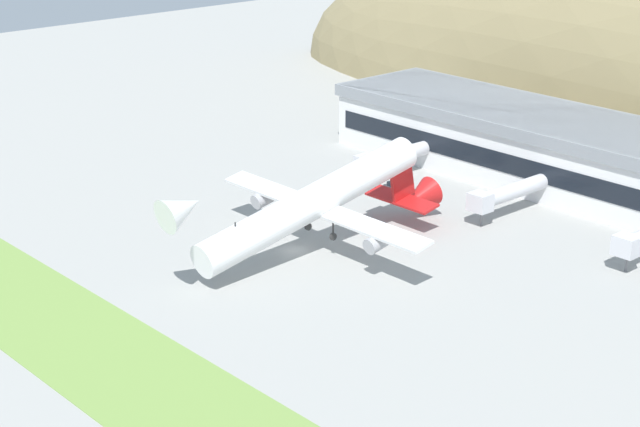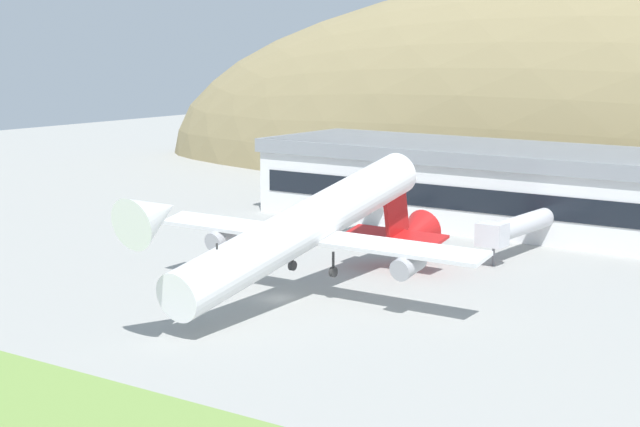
{
  "view_description": "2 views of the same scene",
  "coord_description": "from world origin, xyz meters",
  "px_view_note": "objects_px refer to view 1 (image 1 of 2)",
  "views": [
    {
      "loc": [
        111.53,
        -94.76,
        58.56
      ],
      "look_at": [
        3.55,
        1.78,
        6.37
      ],
      "focal_mm": 60.0,
      "sensor_mm": 36.0,
      "label": 1
    },
    {
      "loc": [
        69.69,
        -88.55,
        28.12
      ],
      "look_at": [
        5.42,
        0.33,
        9.82
      ],
      "focal_mm": 60.0,
      "sensor_mm": 36.0,
      "label": 2
    }
  ],
  "objects_px": {
    "traffic_cone_0": "(280,209)",
    "jetway_1": "(505,194)",
    "jetway_0": "(389,158)",
    "cargo_airplane": "(316,203)",
    "service_car_0": "(333,183)",
    "terminal_building": "(584,153)",
    "service_car_1": "(395,188)"
  },
  "relations": [
    {
      "from": "traffic_cone_0",
      "to": "jetway_1",
      "type": "bearing_deg",
      "value": 43.34
    },
    {
      "from": "jetway_0",
      "to": "jetway_1",
      "type": "relative_size",
      "value": 0.96
    },
    {
      "from": "cargo_airplane",
      "to": "service_car_0",
      "type": "bearing_deg",
      "value": 132.87
    },
    {
      "from": "traffic_cone_0",
      "to": "terminal_building",
      "type": "bearing_deg",
      "value": 59.56
    },
    {
      "from": "service_car_1",
      "to": "jetway_0",
      "type": "bearing_deg",
      "value": 142.78
    },
    {
      "from": "jetway_0",
      "to": "traffic_cone_0",
      "type": "bearing_deg",
      "value": -90.09
    },
    {
      "from": "jetway_0",
      "to": "traffic_cone_0",
      "type": "distance_m",
      "value": 25.45
    },
    {
      "from": "service_car_1",
      "to": "traffic_cone_0",
      "type": "bearing_deg",
      "value": -104.83
    },
    {
      "from": "terminal_building",
      "to": "jetway_1",
      "type": "distance_m",
      "value": 20.53
    },
    {
      "from": "traffic_cone_0",
      "to": "service_car_0",
      "type": "bearing_deg",
      "value": 103.01
    },
    {
      "from": "cargo_airplane",
      "to": "traffic_cone_0",
      "type": "bearing_deg",
      "value": 155.79
    },
    {
      "from": "terminal_building",
      "to": "service_car_1",
      "type": "relative_size",
      "value": 23.34
    },
    {
      "from": "service_car_1",
      "to": "terminal_building",
      "type": "bearing_deg",
      "value": 49.05
    },
    {
      "from": "service_car_0",
      "to": "traffic_cone_0",
      "type": "distance_m",
      "value": 15.34
    },
    {
      "from": "service_car_0",
      "to": "service_car_1",
      "type": "height_order",
      "value": "service_car_1"
    },
    {
      "from": "cargo_airplane",
      "to": "service_car_0",
      "type": "height_order",
      "value": "cargo_airplane"
    },
    {
      "from": "terminal_building",
      "to": "jetway_1",
      "type": "xyz_separation_m",
      "value": [
        -0.24,
        -20.35,
        -2.75
      ]
    },
    {
      "from": "cargo_airplane",
      "to": "service_car_1",
      "type": "relative_size",
      "value": 11.97
    },
    {
      "from": "cargo_airplane",
      "to": "service_car_0",
      "type": "xyz_separation_m",
      "value": [
        -21.33,
        22.97,
        -7.16
      ]
    },
    {
      "from": "terminal_building",
      "to": "traffic_cone_0",
      "type": "xyz_separation_m",
      "value": [
        -26.55,
        -45.18,
        -6.46
      ]
    },
    {
      "from": "jetway_0",
      "to": "traffic_cone_0",
      "type": "height_order",
      "value": "jetway_0"
    },
    {
      "from": "terminal_building",
      "to": "jetway_1",
      "type": "height_order",
      "value": "terminal_building"
    },
    {
      "from": "jetway_1",
      "to": "traffic_cone_0",
      "type": "distance_m",
      "value": 36.37
    },
    {
      "from": "terminal_building",
      "to": "cargo_airplane",
      "type": "relative_size",
      "value": 1.95
    },
    {
      "from": "cargo_airplane",
      "to": "service_car_1",
      "type": "height_order",
      "value": "cargo_airplane"
    },
    {
      "from": "service_car_0",
      "to": "service_car_1",
      "type": "relative_size",
      "value": 0.94
    },
    {
      "from": "jetway_0",
      "to": "cargo_airplane",
      "type": "xyz_separation_m",
      "value": [
        17.83,
        -33.21,
        3.8
      ]
    },
    {
      "from": "jetway_1",
      "to": "service_car_0",
      "type": "height_order",
      "value": "jetway_1"
    },
    {
      "from": "terminal_building",
      "to": "service_car_0",
      "type": "relative_size",
      "value": 24.72
    },
    {
      "from": "jetway_1",
      "to": "traffic_cone_0",
      "type": "xyz_separation_m",
      "value": [
        -26.31,
        -24.83,
        -3.71
      ]
    },
    {
      "from": "jetway_0",
      "to": "terminal_building",
      "type": "bearing_deg",
      "value": 37.03
    },
    {
      "from": "cargo_airplane",
      "to": "service_car_0",
      "type": "distance_m",
      "value": 32.15
    }
  ]
}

